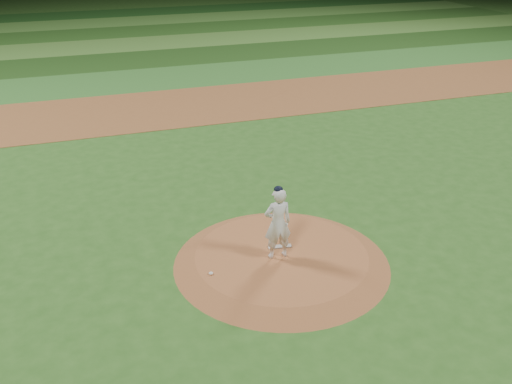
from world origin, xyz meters
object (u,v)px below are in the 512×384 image
pitchers_mound (281,259)px  pitching_rubber (280,246)px  pitcher_on_mound (278,223)px  rosin_bag (211,273)px

pitchers_mound → pitching_rubber: size_ratio=9.09×
pitchers_mound → pitching_rubber: 0.39m
pitching_rubber → pitcher_on_mound: size_ratio=0.31×
pitchers_mound → pitcher_on_mound: 1.10m
rosin_bag → pitcher_on_mound: bearing=7.6°
rosin_bag → pitcher_on_mound: pitcher_on_mound is taller
pitchers_mound → rosin_bag: size_ratio=50.23×
pitcher_on_mound → rosin_bag: bearing=-172.4°
pitchers_mound → pitcher_on_mound: size_ratio=2.81×
rosin_bag → pitching_rubber: bearing=17.6°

